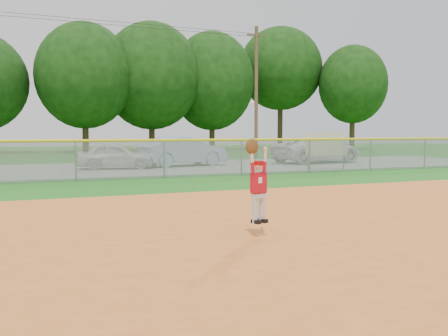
# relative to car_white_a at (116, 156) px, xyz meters

# --- Properties ---
(ground) EXTENTS (120.00, 120.00, 0.00)m
(ground) POSITION_rel_car_white_a_xyz_m (0.84, -15.57, -0.66)
(ground) COLOR #1C6116
(ground) RESTS_ON ground
(clay_infield) EXTENTS (24.00, 16.00, 0.04)m
(clay_infield) POSITION_rel_car_white_a_xyz_m (0.84, -18.57, -0.64)
(clay_infield) COLOR #CC6524
(clay_infield) RESTS_ON ground
(parking_strip) EXTENTS (44.00, 10.00, 0.03)m
(parking_strip) POSITION_rel_car_white_a_xyz_m (0.84, 0.43, -0.64)
(parking_strip) COLOR slate
(parking_strip) RESTS_ON ground
(car_white_a) EXTENTS (3.89, 2.18, 1.25)m
(car_white_a) POSITION_rel_car_white_a_xyz_m (0.00, 0.00, 0.00)
(car_white_a) COLOR silver
(car_white_a) RESTS_ON parking_strip
(car_blue) EXTENTS (4.98, 2.62, 1.56)m
(car_blue) POSITION_rel_car_white_a_xyz_m (3.68, 0.75, 0.16)
(car_blue) COLOR #82A0C3
(car_blue) RESTS_ON parking_strip
(car_white_b) EXTENTS (5.58, 3.00, 1.49)m
(car_white_b) POSITION_rel_car_white_a_xyz_m (11.83, 0.41, 0.12)
(car_white_b) COLOR silver
(car_white_b) RESTS_ON parking_strip
(sponsor_sign) EXTENTS (2.01, 0.51, 1.82)m
(sponsor_sign) POSITION_rel_car_white_a_xyz_m (9.31, -4.18, 0.54)
(sponsor_sign) COLOR gray
(sponsor_sign) RESTS_ON ground
(outfield_fence) EXTENTS (40.06, 0.10, 1.55)m
(outfield_fence) POSITION_rel_car_white_a_xyz_m (0.84, -5.57, 0.23)
(outfield_fence) COLOR gray
(outfield_fence) RESTS_ON ground
(power_lines) EXTENTS (19.40, 0.24, 9.00)m
(power_lines) POSITION_rel_car_white_a_xyz_m (1.84, 6.43, 4.02)
(power_lines) COLOR #4C3823
(power_lines) RESTS_ON ground
(tree_line) EXTENTS (62.37, 13.00, 14.43)m
(tree_line) POSITION_rel_car_white_a_xyz_m (1.80, 22.33, 6.88)
(tree_line) COLOR #422D1C
(tree_line) RESTS_ON ground
(ballplayer) EXTENTS (0.47, 0.26, 2.05)m
(ballplayer) POSITION_rel_car_white_a_xyz_m (-0.80, -16.95, 0.32)
(ballplayer) COLOR silver
(ballplayer) RESTS_ON ground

